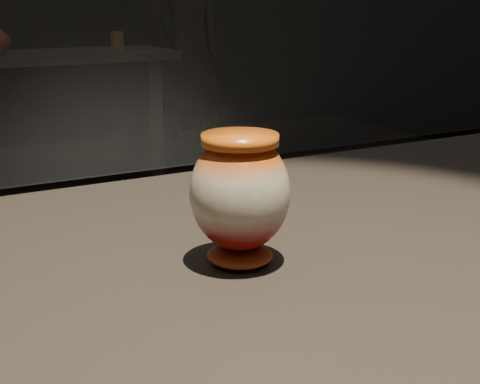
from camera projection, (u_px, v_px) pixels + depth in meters
The scene contains 3 objects.
main_vase at pixel (240, 194), 0.78m from camera, with size 0.16×0.16×0.16m.
back_vase_right at pixel (117, 41), 3.97m from camera, with size 0.07×0.07×0.11m, color brown.
visitor at pixel (187, 49), 4.78m from camera, with size 0.62×0.41×1.69m, color black.
Camera 1 is at (-0.25, -0.69, 1.21)m, focal length 50.00 mm.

